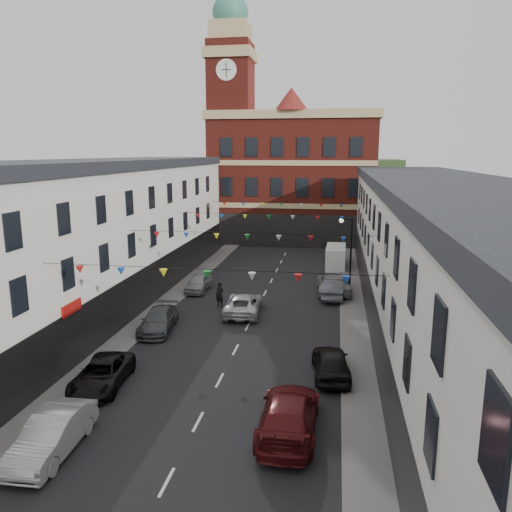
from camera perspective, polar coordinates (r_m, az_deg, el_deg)
The scene contains 20 objects.
ground at distance 29.41m, azimuth -2.36°, elevation -10.65°, with size 160.00×160.00×0.00m, color black.
pavement_left at distance 33.13m, azimuth -13.55°, elevation -8.22°, with size 1.80×64.00×0.15m, color #605E5B.
pavement_right at distance 30.75m, azimuth 11.31°, elevation -9.71°, with size 1.80×64.00×0.15m, color #605E5B.
terrace_left at distance 33.11m, azimuth -22.48°, elevation 0.66°, with size 8.40×56.00×10.70m.
terrace_right at distance 29.04m, azimuth 21.42°, elevation -1.72°, with size 8.40×56.00×9.70m.
civic_building at distance 64.88m, azimuth 4.35°, elevation 9.02°, with size 20.60×13.30×18.50m.
clock_tower at distance 63.09m, azimuth -2.84°, elevation 15.14°, with size 5.60×5.60×30.00m.
distant_hill at distance 89.35m, azimuth 3.07°, elevation 7.77°, with size 40.00×14.00×10.00m, color #324E24.
street_lamp at distance 41.29m, azimuth 10.48°, elevation 1.38°, with size 1.10×0.36×6.00m.
car_left_b at distance 21.43m, azimuth -22.30°, elevation -18.38°, with size 1.62×4.63×1.53m, color #B6BBBF.
car_left_c at distance 26.01m, azimuth -17.21°, elevation -12.75°, with size 2.16×4.69×1.30m, color black.
car_left_d at distance 32.70m, azimuth -11.11°, elevation -7.24°, with size 1.92×4.73×1.37m, color #464A4E.
car_left_e at distance 41.32m, azimuth -6.60°, elevation -3.07°, with size 1.62×4.02×1.37m, color #97989F.
car_right_c at distance 21.23m, azimuth 3.78°, elevation -17.57°, with size 2.30×5.67×1.65m, color #511012.
car_right_d at distance 26.17m, azimuth 8.58°, elevation -11.94°, with size 1.78×4.42×1.51m, color black.
car_right_e at distance 39.58m, azimuth 8.83°, elevation -3.68°, with size 1.62×4.65×1.53m, color #515359.
car_right_f at distance 40.97m, azimuth 8.88°, elevation -3.12°, with size 2.60×5.64×1.57m, color #9C9EA0.
moving_car at distance 35.36m, azimuth -1.46°, elevation -5.49°, with size 2.40×5.20×1.45m, color silver.
white_van at distance 49.86m, azimuth 9.09°, elevation -0.11°, with size 1.86×4.84×2.14m, color white.
pedestrian at distance 36.88m, azimuth -4.16°, elevation -4.44°, with size 0.68×0.45×1.88m, color black.
Camera 1 is at (5.50, -26.63, 11.22)m, focal length 35.00 mm.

